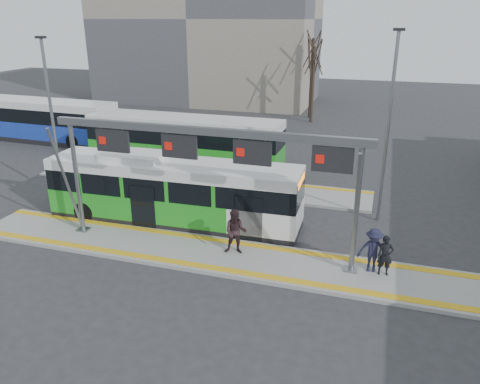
% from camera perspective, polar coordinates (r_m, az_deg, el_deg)
% --- Properties ---
extents(ground, '(120.00, 120.00, 0.00)m').
position_cam_1_polar(ground, '(19.57, -3.13, -7.84)').
color(ground, '#2D2D30').
rests_on(ground, ground).
extents(platform_main, '(22.00, 3.00, 0.15)m').
position_cam_1_polar(platform_main, '(19.54, -3.13, -7.64)').
color(platform_main, gray).
rests_on(platform_main, ground).
extents(platform_second, '(20.00, 3.00, 0.15)m').
position_cam_1_polar(platform_second, '(27.71, -5.13, 1.09)').
color(platform_second, gray).
rests_on(platform_second, ground).
extents(tactile_main, '(22.00, 2.65, 0.02)m').
position_cam_1_polar(tactile_main, '(19.50, -3.13, -7.42)').
color(tactile_main, gold).
rests_on(tactile_main, platform_main).
extents(tactile_second, '(20.00, 0.35, 0.02)m').
position_cam_1_polar(tactile_second, '(28.69, -4.27, 1.99)').
color(tactile_second, gold).
rests_on(tactile_second, platform_second).
extents(gantry, '(13.00, 1.68, 5.20)m').
position_cam_1_polar(gantry, '(18.27, -4.13, 4.63)').
color(gantry, slate).
rests_on(gantry, platform_main).
extents(apartment_block, '(24.50, 12.50, 18.40)m').
position_cam_1_polar(apartment_block, '(55.82, -3.99, 20.55)').
color(apartment_block, gray).
rests_on(apartment_block, ground).
extents(hero_bus, '(12.10, 2.91, 3.31)m').
position_cam_1_polar(hero_bus, '(22.34, -8.16, -0.02)').
color(hero_bus, black).
rests_on(hero_bus, ground).
extents(bg_bus_green, '(12.92, 2.85, 3.22)m').
position_cam_1_polar(bg_bus_green, '(30.97, -6.78, 6.08)').
color(bg_bus_green, black).
rests_on(bg_bus_green, ground).
extents(bg_bus_blue, '(12.38, 3.17, 3.21)m').
position_cam_1_polar(bg_bus_blue, '(40.28, -22.95, 7.99)').
color(bg_bus_blue, black).
rests_on(bg_bus_blue, ground).
extents(passenger_a, '(0.63, 0.46, 1.58)m').
position_cam_1_polar(passenger_a, '(18.46, 17.29, -7.40)').
color(passenger_a, black).
rests_on(passenger_a, platform_main).
extents(passenger_b, '(1.05, 0.89, 1.91)m').
position_cam_1_polar(passenger_b, '(19.09, -0.54, -4.87)').
color(passenger_b, '#2E1F22').
rests_on(passenger_b, platform_main).
extents(passenger_c, '(1.21, 0.77, 1.77)m').
position_cam_1_polar(passenger_c, '(18.50, 15.91, -6.85)').
color(passenger_c, '#1D1D34').
rests_on(passenger_c, platform_main).
extents(tree_left, '(1.40, 1.40, 7.67)m').
position_cam_1_polar(tree_left, '(43.86, 9.03, 15.87)').
color(tree_left, '#382B21').
rests_on(tree_left, ground).
extents(tree_mid, '(1.40, 1.40, 8.37)m').
position_cam_1_polar(tree_mid, '(45.95, 8.87, 16.75)').
color(tree_mid, '#382B21').
rests_on(tree_mid, ground).
extents(tree_far, '(1.40, 1.40, 7.10)m').
position_cam_1_polar(tree_far, '(54.55, -13.35, 16.04)').
color(tree_far, '#382B21').
rests_on(tree_far, ground).
extents(lamp_west, '(0.50, 0.25, 8.42)m').
position_cam_1_polar(lamp_west, '(26.07, -21.93, 8.43)').
color(lamp_west, slate).
rests_on(lamp_west, ground).
extents(lamp_east, '(0.50, 0.25, 8.86)m').
position_cam_1_polar(lamp_east, '(22.34, 17.61, 7.69)').
color(lamp_east, slate).
rests_on(lamp_east, ground).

